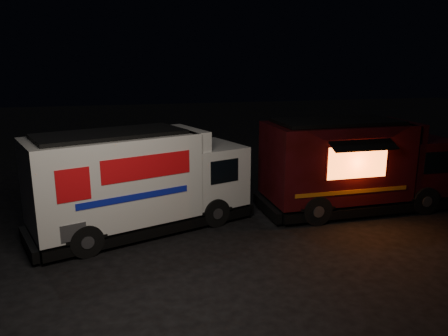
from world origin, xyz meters
TOP-DOWN VIEW (x-y plane):
  - ground at (0.00, 0.00)m, footprint 80.00×80.00m
  - white_truck at (-1.55, 1.55)m, footprint 7.16×4.44m
  - red_truck at (5.70, 1.74)m, footprint 6.75×2.60m

SIDE VIEW (x-z plane):
  - ground at x=0.00m, z-range 0.00..0.00m
  - white_truck at x=-1.55m, z-range 0.00..3.07m
  - red_truck at x=5.70m, z-range 0.00..3.12m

